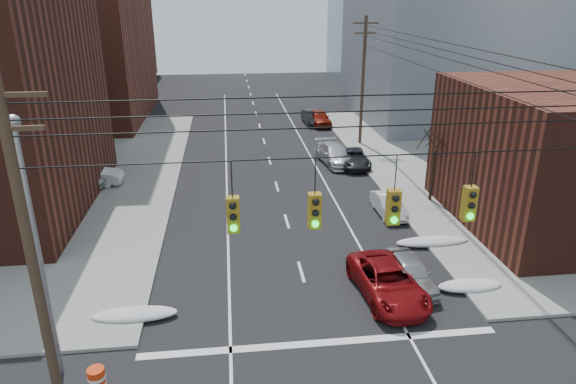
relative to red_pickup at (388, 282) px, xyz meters
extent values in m
cube|color=#471E15|center=(-29.48, 64.59, 5.27)|extent=(22.00, 18.00, 12.00)
cube|color=gray|center=(20.52, 60.59, 10.27)|extent=(20.00, 18.00, 22.00)
cylinder|color=#473323|center=(-11.98, -6.41, 4.77)|extent=(0.28, 0.28, 11.00)
cube|color=#473323|center=(-11.98, -6.41, 8.87)|extent=(1.80, 0.12, 0.12)
cylinder|color=#473323|center=(5.02, 24.59, 4.77)|extent=(0.28, 0.28, 11.00)
cube|color=#473323|center=(5.02, 24.59, 9.67)|extent=(2.20, 0.12, 0.12)
cube|color=#473323|center=(5.02, 24.59, 8.87)|extent=(1.80, 0.12, 0.12)
cylinder|color=black|center=(-3.48, -6.41, 7.87)|extent=(17.00, 0.04, 0.04)
cylinder|color=black|center=(-6.68, -6.41, 7.37)|extent=(0.03, 0.03, 1.00)
cube|color=olive|center=(-6.68, -6.41, 6.37)|extent=(0.35, 0.30, 1.00)
sphere|color=black|center=(-6.68, -6.58, 6.69)|extent=(0.20, 0.20, 0.20)
sphere|color=black|center=(-6.68, -6.58, 6.37)|extent=(0.20, 0.20, 0.20)
sphere|color=#0CE526|center=(-6.68, -6.58, 6.05)|extent=(0.20, 0.20, 0.20)
cylinder|color=black|center=(-4.48, -6.41, 7.37)|extent=(0.03, 0.03, 1.00)
cube|color=olive|center=(-4.48, -6.41, 6.37)|extent=(0.35, 0.30, 1.00)
sphere|color=black|center=(-4.48, -6.58, 6.69)|extent=(0.20, 0.20, 0.20)
sphere|color=black|center=(-4.48, -6.58, 6.37)|extent=(0.20, 0.20, 0.20)
sphere|color=#0CE526|center=(-4.48, -6.58, 6.05)|extent=(0.20, 0.20, 0.20)
cylinder|color=black|center=(-2.28, -6.41, 7.37)|extent=(0.03, 0.03, 1.00)
cube|color=olive|center=(-2.28, -6.41, 6.37)|extent=(0.35, 0.30, 1.00)
sphere|color=black|center=(-2.28, -6.58, 6.69)|extent=(0.20, 0.20, 0.20)
sphere|color=black|center=(-2.28, -6.58, 6.37)|extent=(0.20, 0.20, 0.20)
sphere|color=#0CE526|center=(-2.28, -6.58, 6.05)|extent=(0.20, 0.20, 0.20)
cylinder|color=black|center=(-0.08, -6.41, 7.37)|extent=(0.03, 0.03, 1.00)
cube|color=olive|center=(-0.08, -6.41, 6.37)|extent=(0.35, 0.30, 1.00)
sphere|color=black|center=(-0.08, -6.58, 6.69)|extent=(0.20, 0.20, 0.20)
sphere|color=black|center=(-0.08, -6.58, 6.37)|extent=(0.20, 0.20, 0.20)
sphere|color=#0CE526|center=(-0.08, -6.58, 6.05)|extent=(0.20, 0.20, 0.20)
cylinder|color=gray|center=(-12.98, -3.41, 3.77)|extent=(0.18, 0.18, 9.00)
sphere|color=gray|center=(-12.98, -3.41, 8.37)|extent=(0.44, 0.44, 0.44)
cylinder|color=black|center=(6.12, 10.59, 1.02)|extent=(0.20, 0.20, 3.50)
cylinder|color=black|center=(6.50, 10.71, 3.34)|extent=(0.27, 0.82, 1.19)
cylinder|color=black|center=(6.34, 11.16, 3.43)|extent=(1.17, 0.54, 1.38)
cylinder|color=black|center=(5.69, 11.33, 3.46)|extent=(1.44, 1.00, 1.48)
cylinder|color=black|center=(5.72, 10.65, 3.34)|extent=(0.17, 0.84, 1.19)
cylinder|color=black|center=(5.67, 10.17, 3.43)|extent=(0.82, 0.99, 1.40)
cylinder|color=black|center=(6.18, 9.74, 3.46)|extent=(1.74, 0.21, 1.43)
cylinder|color=black|center=(6.45, 10.36, 3.34)|extent=(0.48, 0.73, 1.20)
ellipsoid|color=silver|center=(-10.88, -0.41, -0.52)|extent=(3.50, 1.08, 0.42)
ellipsoid|color=silver|center=(3.92, 0.09, -0.52)|extent=(3.00, 1.08, 0.42)
ellipsoid|color=silver|center=(3.92, 4.59, -0.52)|extent=(4.00, 1.08, 0.42)
imported|color=maroon|center=(0.00, 0.00, 0.00)|extent=(2.88, 5.45, 1.46)
imported|color=#A9A9AE|center=(1.32, 0.77, -0.05)|extent=(1.64, 4.01, 1.36)
imported|color=silver|center=(2.79, 8.89, -0.11)|extent=(1.38, 3.78, 1.24)
imported|color=black|center=(2.92, 18.44, -0.07)|extent=(2.38, 4.81, 1.31)
imported|color=silver|center=(1.65, 19.26, 0.03)|extent=(2.83, 5.48, 1.52)
imported|color=maroon|center=(2.64, 32.13, 0.06)|extent=(2.18, 4.73, 1.57)
imported|color=black|center=(1.93, 32.76, -0.02)|extent=(1.67, 4.35, 1.41)
imported|color=silver|center=(-16.40, 16.05, 0.15)|extent=(4.51, 1.78, 1.46)
imported|color=#ABAAAF|center=(-17.96, 15.35, 0.21)|extent=(5.92, 3.15, 1.58)
imported|color=silver|center=(-21.90, 20.31, 0.13)|extent=(4.26, 1.91, 1.42)
cylinder|color=red|center=(-11.41, -4.69, -0.21)|extent=(0.77, 0.77, 1.03)
cylinder|color=white|center=(-11.41, -4.69, -0.01)|extent=(0.78, 0.78, 0.12)
cylinder|color=white|center=(-11.41, -4.69, -0.27)|extent=(0.78, 0.78, 0.12)
camera|label=1|loc=(-6.72, -19.03, 11.84)|focal=32.00mm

